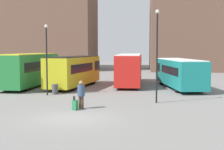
% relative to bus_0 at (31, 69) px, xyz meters
% --- Properties ---
extents(ground_plane, '(160.00, 160.00, 0.00)m').
position_rel_bus_0_xyz_m(ground_plane, '(7.48, -14.05, -1.82)').
color(ground_plane, slate).
extents(building_block_left, '(20.38, 11.94, 24.52)m').
position_rel_bus_0_xyz_m(building_block_left, '(-8.01, 27.31, 10.44)').
color(building_block_left, brown).
rests_on(building_block_left, ground_plane).
extents(building_block_right, '(16.63, 12.67, 20.28)m').
position_rel_bus_0_xyz_m(building_block_right, '(21.09, 27.31, 8.32)').
color(building_block_right, brown).
rests_on(building_block_right, ground_plane).
extents(bus_0, '(3.01, 10.61, 3.35)m').
position_rel_bus_0_xyz_m(bus_0, '(0.00, 0.00, 0.00)').
color(bus_0, '#237A38').
rests_on(bus_0, ground_plane).
extents(bus_1, '(3.99, 9.50, 3.10)m').
position_rel_bus_0_xyz_m(bus_1, '(4.53, 0.04, -0.14)').
color(bus_1, gold).
rests_on(bus_1, ground_plane).
extents(bus_2, '(2.50, 10.47, 3.27)m').
position_rel_bus_0_xyz_m(bus_2, '(10.00, 2.69, -0.05)').
color(bus_2, red).
rests_on(bus_2, ground_plane).
extents(bus_3, '(4.06, 10.07, 2.84)m').
position_rel_bus_0_xyz_m(bus_3, '(14.95, 0.10, -0.27)').
color(bus_3, '#19847F').
rests_on(bus_3, ground_plane).
extents(traveler, '(0.52, 0.52, 1.80)m').
position_rel_bus_0_xyz_m(traveler, '(7.48, -11.34, -0.75)').
color(traveler, '#4C3828').
rests_on(traveler, ground_plane).
extents(suitcase, '(0.31, 0.47, 0.89)m').
position_rel_bus_0_xyz_m(suitcase, '(7.17, -11.75, -1.50)').
color(suitcase, '#28844C').
rests_on(suitcase, ground_plane).
extents(lamp_post_0, '(0.28, 0.28, 5.81)m').
position_rel_bus_0_xyz_m(lamp_post_0, '(3.52, -5.77, 1.59)').
color(lamp_post_0, black).
rests_on(lamp_post_0, ground_plane).
extents(lamp_post_1, '(0.28, 0.28, 6.54)m').
position_rel_bus_0_xyz_m(lamp_post_1, '(12.37, -8.62, 1.97)').
color(lamp_post_1, black).
rests_on(lamp_post_1, ground_plane).
extents(trash_bin, '(0.52, 0.52, 0.85)m').
position_rel_bus_0_xyz_m(trash_bin, '(3.98, -5.07, -1.39)').
color(trash_bin, '#47474C').
rests_on(trash_bin, ground_plane).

